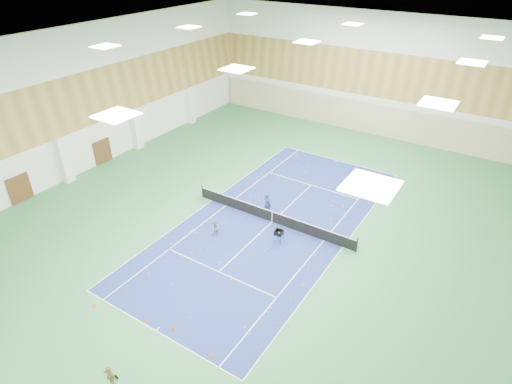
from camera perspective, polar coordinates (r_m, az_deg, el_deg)
ground at (r=31.08m, az=2.14°, el=-4.03°), size 40.00×40.00×0.00m
room_shell at (r=28.11m, az=2.38°, el=6.08°), size 36.00×40.00×12.00m
wood_cladding at (r=27.34m, az=2.47°, el=9.90°), size 36.00×40.00×8.00m
ceiling_light_grid at (r=26.21m, az=2.67°, el=17.94°), size 21.40×25.40×0.06m
court_surface at (r=31.08m, az=2.14°, el=-4.02°), size 10.97×23.77×0.01m
tennis_balls_scatter at (r=31.06m, az=2.15°, el=-3.96°), size 10.57×22.77×0.07m
tennis_net at (r=30.78m, az=2.16°, el=-3.19°), size 12.80×0.10×1.10m
back_curtain at (r=46.66m, az=14.87°, el=9.46°), size 35.40×0.16×3.20m
door_left_a at (r=37.66m, az=-28.98°, el=0.39°), size 0.08×1.80×2.20m
door_left_b at (r=41.33m, az=-19.78°, el=5.12°), size 0.08×1.80×2.20m
coach at (r=31.32m, az=1.51°, el=-1.62°), size 0.81×0.67×1.91m
child_court at (r=29.50m, az=-5.39°, el=-4.89°), size 0.70×0.62×1.19m
child_apron at (r=22.02m, az=-18.89°, el=-22.27°), size 0.81×0.39×1.33m
ball_cart at (r=28.90m, az=3.05°, el=-5.92°), size 0.59×0.59×0.96m
cone_svc_a at (r=28.97m, az=-11.43°, el=-7.41°), size 0.20×0.20×0.22m
cone_svc_b at (r=27.05m, az=-6.52°, el=-10.12°), size 0.18×0.18×0.19m
cone_svc_c at (r=26.10m, az=-3.12°, el=-11.73°), size 0.19×0.19×0.21m
cone_svc_d at (r=25.40m, az=2.22°, el=-13.09°), size 0.23×0.23×0.25m
cone_base_a at (r=26.24m, az=-20.71°, el=-13.89°), size 0.20×0.20×0.22m
cone_base_b at (r=24.61m, az=-14.54°, el=-16.17°), size 0.20×0.20×0.22m
cone_base_c at (r=23.92m, az=-10.94°, el=-17.31°), size 0.22×0.22×0.25m
cone_base_d at (r=22.54m, az=-5.90°, el=-20.77°), size 0.21×0.21×0.23m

